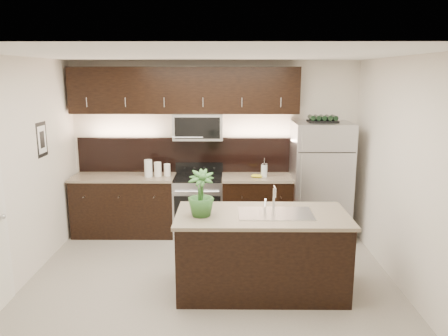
{
  "coord_description": "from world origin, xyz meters",
  "views": [
    {
      "loc": [
        0.2,
        -4.91,
        2.5
      ],
      "look_at": [
        0.16,
        0.55,
        1.31
      ],
      "focal_mm": 35.0,
      "sensor_mm": 36.0,
      "label": 1
    }
  ],
  "objects": [
    {
      "name": "canisters",
      "position": [
        -0.91,
        1.66,
        1.06
      ],
      "size": [
        0.39,
        0.17,
        0.27
      ],
      "rotation": [
        0.0,
        0.0,
        0.2
      ],
      "color": "silver",
      "rests_on": "counter_run"
    },
    {
      "name": "sink_faucet",
      "position": [
        0.75,
        -0.17,
        0.96
      ],
      "size": [
        0.84,
        0.5,
        0.28
      ],
      "color": "silver",
      "rests_on": "island"
    },
    {
      "name": "upper_fixtures",
      "position": [
        -0.43,
        1.84,
        2.14
      ],
      "size": [
        3.49,
        0.4,
        1.66
      ],
      "color": "black",
      "rests_on": "counter_run"
    },
    {
      "name": "counter_run",
      "position": [
        -0.46,
        1.69,
        0.47
      ],
      "size": [
        3.51,
        0.65,
        0.94
      ],
      "color": "black",
      "rests_on": "ground"
    },
    {
      "name": "wine_rack",
      "position": [
        1.63,
        1.63,
        1.83
      ],
      "size": [
        0.44,
        0.27,
        0.1
      ],
      "color": "black",
      "rests_on": "refrigerator"
    },
    {
      "name": "french_press",
      "position": [
        0.77,
        1.64,
        1.05
      ],
      "size": [
        0.1,
        0.1,
        0.29
      ],
      "rotation": [
        0.0,
        0.0,
        -0.34
      ],
      "color": "silver",
      "rests_on": "counter_run"
    },
    {
      "name": "bananas",
      "position": [
        0.61,
        1.61,
        0.97
      ],
      "size": [
        0.2,
        0.17,
        0.05
      ],
      "primitive_type": "ellipsoid",
      "rotation": [
        0.0,
        0.0,
        -0.24
      ],
      "color": "gold",
      "rests_on": "counter_run"
    },
    {
      "name": "island",
      "position": [
        0.6,
        -0.18,
        0.47
      ],
      "size": [
        1.96,
        0.96,
        0.94
      ],
      "color": "black",
      "rests_on": "ground"
    },
    {
      "name": "refrigerator",
      "position": [
        1.63,
        1.63,
        0.89
      ],
      "size": [
        0.86,
        0.78,
        1.79
      ],
      "primitive_type": "cube",
      "color": "#B2B2B7",
      "rests_on": "ground"
    },
    {
      "name": "ground",
      "position": [
        0.0,
        0.0,
        0.0
      ],
      "size": [
        4.5,
        4.5,
        0.0
      ],
      "primitive_type": "plane",
      "color": "gray",
      "rests_on": "ground"
    },
    {
      "name": "plant",
      "position": [
        -0.09,
        -0.25,
        1.2
      ],
      "size": [
        0.3,
        0.3,
        0.52
      ],
      "primitive_type": "imported",
      "rotation": [
        0.0,
        0.0,
        0.02
      ],
      "color": "#295722",
      "rests_on": "island"
    },
    {
      "name": "room_walls",
      "position": [
        -0.11,
        -0.04,
        1.7
      ],
      "size": [
        4.52,
        4.02,
        2.71
      ],
      "color": "silver",
      "rests_on": "ground"
    }
  ]
}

